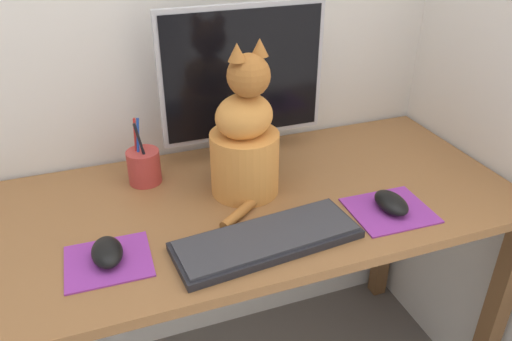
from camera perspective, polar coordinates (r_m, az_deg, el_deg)
name	(u,v)px	position (r m, az deg, el deg)	size (l,w,h in m)	color
desk	(251,234)	(1.30, -0.61, -7.22)	(1.34, 0.61, 0.74)	brown
monitor	(243,82)	(1.34, -1.47, 10.09)	(0.45, 0.17, 0.43)	#B2B2B7
keyboard	(267,239)	(1.09, 1.28, -7.86)	(0.42, 0.18, 0.02)	black
mousepad_left	(108,261)	(1.09, -16.52, -9.90)	(0.18, 0.16, 0.00)	purple
mousepad_right	(390,210)	(1.24, 15.03, -4.42)	(0.19, 0.17, 0.00)	purple
computer_mouse_left	(107,252)	(1.08, -16.65, -8.92)	(0.06, 0.10, 0.04)	black
computer_mouse_right	(391,203)	(1.23, 15.20, -3.57)	(0.07, 0.11, 0.04)	black
cat	(247,140)	(1.20, -1.09, 3.51)	(0.22, 0.27, 0.39)	#D6893D
pen_cup	(144,166)	(1.32, -12.69, 0.50)	(0.08, 0.08, 0.18)	#B23833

